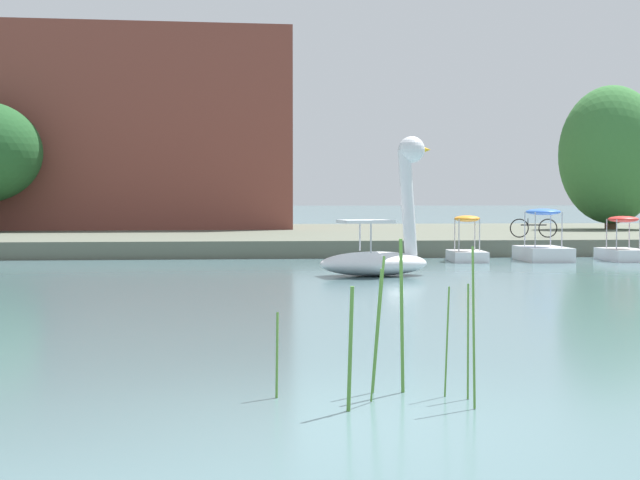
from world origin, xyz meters
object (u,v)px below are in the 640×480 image
pedal_boat_red (623,248)px  tree_willow_near_path (612,155)px  swan_boat (381,244)px  pedal_boat_blue (543,246)px  bicycle_parked (534,228)px  pedal_boat_orange (467,249)px

pedal_boat_red → tree_willow_near_path: tree_willow_near_path is taller
swan_boat → pedal_boat_blue: size_ratio=1.45×
swan_boat → tree_willow_near_path: 23.86m
tree_willow_near_path → bicycle_parked: 12.11m
pedal_boat_orange → bicycle_parked: bearing=49.7°
swan_boat → pedal_boat_orange: (3.62, 5.53, -0.41)m
tree_willow_near_path → bicycle_parked: tree_willow_near_path is taller
swan_boat → pedal_boat_red: (8.59, 5.36, -0.42)m
pedal_boat_orange → tree_willow_near_path: bearing=53.2°
pedal_boat_red → bicycle_parked: size_ratio=1.25×
pedal_boat_orange → pedal_boat_blue: (2.46, 0.08, 0.06)m
pedal_boat_blue → tree_willow_near_path: tree_willow_near_path is taller
pedal_boat_blue → tree_willow_near_path: bearing=60.2°
pedal_boat_orange → tree_willow_near_path: 17.42m
pedal_boat_orange → pedal_boat_red: size_ratio=0.95×
swan_boat → pedal_boat_orange: size_ratio=1.77×
bicycle_parked → tree_willow_near_path: bearing=54.7°
pedal_boat_blue → tree_willow_near_path: size_ratio=0.37×
pedal_boat_orange → swan_boat: bearing=-123.3°
swan_boat → pedal_boat_red: size_ratio=1.67×
swan_boat → pedal_boat_red: swan_boat is taller
swan_boat → pedal_boat_blue: (6.09, 5.61, -0.35)m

